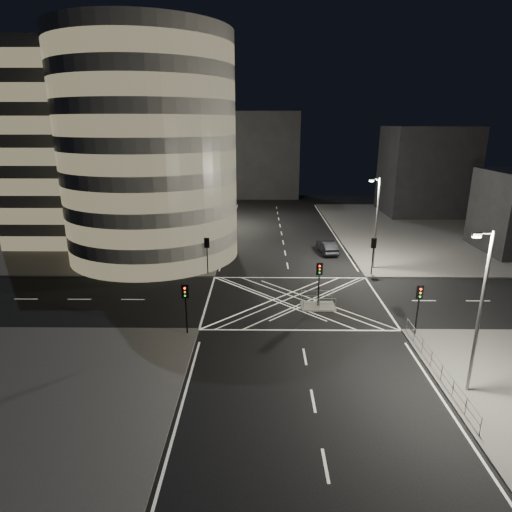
{
  "coord_description": "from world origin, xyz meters",
  "views": [
    {
      "loc": [
        -3.17,
        -36.6,
        15.73
      ],
      "look_at": [
        -3.57,
        4.11,
        3.0
      ],
      "focal_mm": 30.0,
      "sensor_mm": 36.0,
      "label": 1
    }
  ],
  "objects_px": {
    "street_lamp_right_near": "(480,309)",
    "street_lamp_right_far": "(376,221)",
    "central_island": "(318,306)",
    "traffic_signal_island": "(319,276)",
    "street_lamp_left_far": "(220,191)",
    "traffic_signal_nl": "(186,300)",
    "traffic_signal_fr": "(373,250)",
    "traffic_signal_fl": "(207,249)",
    "street_lamp_left_near": "(206,215)",
    "traffic_signal_nr": "(419,301)",
    "sedan": "(327,247)"
  },
  "relations": [
    {
      "from": "traffic_signal_fr",
      "to": "street_lamp_right_near",
      "type": "distance_m",
      "value": 20.97
    },
    {
      "from": "street_lamp_left_far",
      "to": "sedan",
      "type": "relative_size",
      "value": 2.02
    },
    {
      "from": "central_island",
      "to": "traffic_signal_island",
      "type": "xyz_separation_m",
      "value": [
        0.0,
        0.0,
        2.84
      ]
    },
    {
      "from": "traffic_signal_nl",
      "to": "traffic_signal_island",
      "type": "height_order",
      "value": "same"
    },
    {
      "from": "traffic_signal_fl",
      "to": "street_lamp_left_near",
      "type": "relative_size",
      "value": 0.4
    },
    {
      "from": "traffic_signal_nl",
      "to": "traffic_signal_fr",
      "type": "xyz_separation_m",
      "value": [
        17.6,
        13.6,
        0.0
      ]
    },
    {
      "from": "traffic_signal_fl",
      "to": "central_island",
      "type": "bearing_deg",
      "value": -37.54
    },
    {
      "from": "traffic_signal_island",
      "to": "central_island",
      "type": "bearing_deg",
      "value": 0.0
    },
    {
      "from": "central_island",
      "to": "street_lamp_left_near",
      "type": "height_order",
      "value": "street_lamp_left_near"
    },
    {
      "from": "street_lamp_left_near",
      "to": "street_lamp_right_far",
      "type": "bearing_deg",
      "value": -9.03
    },
    {
      "from": "central_island",
      "to": "street_lamp_left_far",
      "type": "bearing_deg",
      "value": 109.95
    },
    {
      "from": "traffic_signal_fl",
      "to": "street_lamp_left_near",
      "type": "bearing_deg",
      "value": 96.97
    },
    {
      "from": "street_lamp_left_near",
      "to": "street_lamp_right_far",
      "type": "relative_size",
      "value": 1.0
    },
    {
      "from": "traffic_signal_nr",
      "to": "traffic_signal_fl",
      "type": "bearing_deg",
      "value": 142.31
    },
    {
      "from": "street_lamp_right_near",
      "to": "traffic_signal_nl",
      "type": "bearing_deg",
      "value": 158.45
    },
    {
      "from": "street_lamp_right_far",
      "to": "traffic_signal_island",
      "type": "bearing_deg",
      "value": -125.3
    },
    {
      "from": "traffic_signal_fr",
      "to": "street_lamp_left_far",
      "type": "relative_size",
      "value": 0.4
    },
    {
      "from": "traffic_signal_island",
      "to": "street_lamp_left_far",
      "type": "distance_m",
      "value": 33.61
    },
    {
      "from": "central_island",
      "to": "traffic_signal_nl",
      "type": "relative_size",
      "value": 0.75
    },
    {
      "from": "central_island",
      "to": "street_lamp_right_near",
      "type": "height_order",
      "value": "street_lamp_right_near"
    },
    {
      "from": "traffic_signal_nr",
      "to": "street_lamp_right_far",
      "type": "height_order",
      "value": "street_lamp_right_far"
    },
    {
      "from": "traffic_signal_fl",
      "to": "traffic_signal_nl",
      "type": "relative_size",
      "value": 1.0
    },
    {
      "from": "traffic_signal_island",
      "to": "street_lamp_right_near",
      "type": "bearing_deg",
      "value": -59.25
    },
    {
      "from": "traffic_signal_fr",
      "to": "street_lamp_left_near",
      "type": "height_order",
      "value": "street_lamp_left_near"
    },
    {
      "from": "street_lamp_left_near",
      "to": "sedan",
      "type": "relative_size",
      "value": 2.02
    },
    {
      "from": "central_island",
      "to": "street_lamp_left_far",
      "type": "height_order",
      "value": "street_lamp_left_far"
    },
    {
      "from": "traffic_signal_fl",
      "to": "sedan",
      "type": "height_order",
      "value": "traffic_signal_fl"
    },
    {
      "from": "traffic_signal_island",
      "to": "street_lamp_left_far",
      "type": "xyz_separation_m",
      "value": [
        -11.44,
        31.5,
        2.63
      ]
    },
    {
      "from": "traffic_signal_island",
      "to": "street_lamp_right_near",
      "type": "height_order",
      "value": "street_lamp_right_near"
    },
    {
      "from": "central_island",
      "to": "traffic_signal_nl",
      "type": "distance_m",
      "value": 12.36
    },
    {
      "from": "traffic_signal_nl",
      "to": "street_lamp_left_near",
      "type": "height_order",
      "value": "street_lamp_left_near"
    },
    {
      "from": "street_lamp_left_far",
      "to": "central_island",
      "type": "bearing_deg",
      "value": -70.05
    },
    {
      "from": "traffic_signal_fr",
      "to": "street_lamp_right_far",
      "type": "bearing_deg",
      "value": 73.89
    },
    {
      "from": "street_lamp_left_far",
      "to": "traffic_signal_island",
      "type": "bearing_deg",
      "value": -70.05
    },
    {
      "from": "street_lamp_right_far",
      "to": "street_lamp_right_near",
      "type": "bearing_deg",
      "value": -90.0
    },
    {
      "from": "traffic_signal_nr",
      "to": "traffic_signal_island",
      "type": "distance_m",
      "value": 8.62
    },
    {
      "from": "traffic_signal_island",
      "to": "street_lamp_right_far",
      "type": "distance_m",
      "value": 13.13
    },
    {
      "from": "street_lamp_left_near",
      "to": "street_lamp_right_near",
      "type": "distance_m",
      "value": 32.13
    },
    {
      "from": "street_lamp_left_near",
      "to": "street_lamp_left_far",
      "type": "xyz_separation_m",
      "value": [
        0.0,
        18.0,
        0.0
      ]
    },
    {
      "from": "traffic_signal_island",
      "to": "traffic_signal_nr",
      "type": "bearing_deg",
      "value": -37.93
    },
    {
      "from": "traffic_signal_island",
      "to": "traffic_signal_fl",
      "type": "bearing_deg",
      "value": 142.46
    },
    {
      "from": "street_lamp_left_near",
      "to": "sedan",
      "type": "bearing_deg",
      "value": 11.72
    },
    {
      "from": "traffic_signal_nl",
      "to": "traffic_signal_island",
      "type": "xyz_separation_m",
      "value": [
        10.8,
        5.3,
        0.0
      ]
    },
    {
      "from": "traffic_signal_fl",
      "to": "traffic_signal_fr",
      "type": "distance_m",
      "value": 17.6
    },
    {
      "from": "street_lamp_right_near",
      "to": "street_lamp_right_far",
      "type": "bearing_deg",
      "value": 90.0
    },
    {
      "from": "street_lamp_left_near",
      "to": "street_lamp_right_near",
      "type": "xyz_separation_m",
      "value": [
        18.87,
        -26.0,
        0.0
      ]
    },
    {
      "from": "street_lamp_left_near",
      "to": "street_lamp_left_far",
      "type": "relative_size",
      "value": 1.0
    },
    {
      "from": "street_lamp_right_far",
      "to": "street_lamp_left_near",
      "type": "bearing_deg",
      "value": 170.97
    },
    {
      "from": "traffic_signal_fl",
      "to": "sedan",
      "type": "distance_m",
      "value": 16.42
    },
    {
      "from": "traffic_signal_nl",
      "to": "street_lamp_left_far",
      "type": "xyz_separation_m",
      "value": [
        -0.64,
        36.8,
        2.63
      ]
    }
  ]
}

